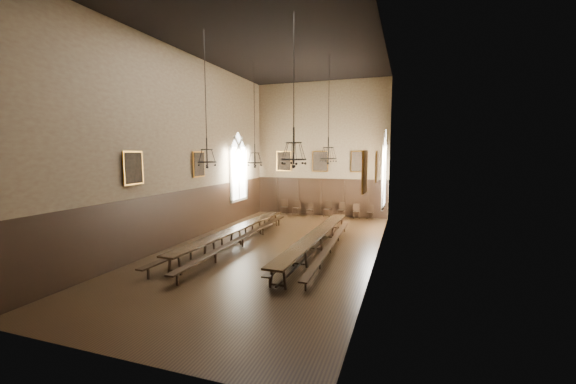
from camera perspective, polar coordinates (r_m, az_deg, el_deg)
The scene contains 33 objects.
floor at distance 16.06m, azimuth -2.45°, elevation -9.13°, with size 9.00×18.00×0.02m, color black.
ceiling at distance 16.18m, azimuth -2.62°, elevation 23.36°, with size 9.00×18.00×0.02m, color black.
wall_back at distance 24.10m, azimuth 5.32°, elevation 6.87°, with size 9.00×0.02×9.00m, color #7E6E4D.
wall_front at distance 7.80m, azimuth -27.53°, elevation 7.25°, with size 9.00×0.02×9.00m, color #7E6E4D.
wall_left at distance 17.62m, azimuth -16.43°, elevation 6.83°, with size 0.02×18.00×9.00m, color #7E6E4D.
wall_right at distance 14.47m, azimuth 14.49°, elevation 7.04°, with size 0.02×18.00×9.00m, color #7E6E4D.
wainscot_panelling at distance 15.77m, azimuth -2.47°, elevation -4.71°, with size 9.00×18.00×2.50m, color black, non-canonical shape.
table_left at distance 16.87m, azimuth -8.43°, elevation -7.04°, with size 0.96×9.90×0.77m.
table_right at distance 15.56m, azimuth 4.56°, elevation -8.12°, with size 0.91×10.08×0.79m.
bench_left_outer at distance 16.82m, azimuth -10.64°, elevation -7.44°, with size 0.65×10.34×0.47m.
bench_left_inner at distance 16.36m, azimuth -7.32°, elevation -7.73°, with size 0.50×10.79×0.49m.
bench_right_inner at distance 15.79m, azimuth 2.82°, elevation -8.32°, with size 0.50×9.77×0.44m.
bench_right_outer at distance 15.33m, azimuth 6.87°, elevation -8.84°, with size 0.56×9.39×0.42m.
chair_1 at distance 24.74m, azimuth -0.65°, elevation -2.87°, with size 0.51×0.51×1.01m.
chair_2 at distance 24.43m, azimuth 1.32°, elevation -3.00°, with size 0.52×0.52×0.99m.
chair_3 at distance 24.08m, azimuth 3.57°, elevation -3.23°, with size 0.47×0.47×0.88m.
chair_4 at distance 23.83m, azimuth 6.39°, elevation -3.24°, with size 0.53×0.53×1.04m.
chair_5 at distance 23.68m, azimuth 8.56°, elevation -3.36°, with size 0.53×0.53×1.01m.
chair_6 at distance 23.52m, azimuth 11.00°, elevation -3.52°, with size 0.51×0.51×0.95m.
chair_7 at distance 23.47m, azimuth 13.09°, elevation -3.63°, with size 0.42×0.42×0.89m.
chandelier_back_left at distance 18.72m, azimuth -5.39°, elevation 5.92°, with size 0.80×0.80×5.39m.
chandelier_back_right at distance 17.69m, azimuth 6.52°, elevation 6.50°, with size 0.85×0.85×5.16m.
chandelier_front_left at distance 14.47m, azimuth -12.97°, elevation 6.32°, with size 0.77×0.77×5.23m.
chandelier_front_right at distance 12.41m, azimuth 0.92°, elevation 6.76°, with size 0.90×0.90×5.11m.
portrait_back_0 at distance 24.71m, azimuth -0.66°, elevation 5.03°, with size 1.10×0.12×1.40m.
portrait_back_1 at distance 23.98m, azimuth 5.23°, elevation 4.96°, with size 1.10×0.12×1.40m.
portrait_back_2 at distance 23.50m, azimuth 11.43°, elevation 4.84°, with size 1.10×0.12×1.40m.
portrait_left_0 at distance 18.39m, azimuth -14.22°, elevation 4.37°, with size 0.12×1.00×1.30m.
portrait_left_1 at distance 14.82m, azimuth -23.73°, elevation 3.59°, with size 0.12×1.00×1.30m.
portrait_right_0 at distance 15.48m, azimuth 14.21°, elevation 4.03°, with size 0.12×1.00×1.30m.
portrait_right_1 at distance 11.01m, azimuth 12.31°, elevation 3.19°, with size 0.12×1.00×1.30m.
window_right at distance 19.98m, azimuth 15.37°, elevation 3.62°, with size 0.20×2.20×4.60m, color white, non-canonical shape.
window_left at distance 22.33m, azimuth -8.01°, elevation 4.06°, with size 0.20×2.20×4.60m, color white, non-canonical shape.
Camera 1 is at (5.62, -14.42, 4.29)m, focal length 22.00 mm.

